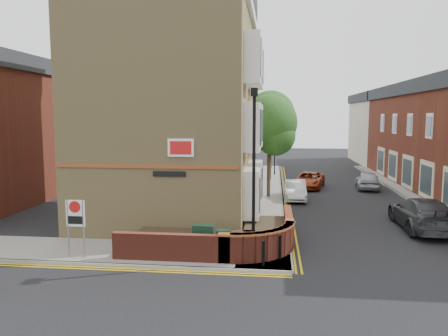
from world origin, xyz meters
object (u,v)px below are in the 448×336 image
(lamppost, at_px, (254,173))
(utility_cabinet_large, at_px, (203,240))
(silver_car_near, at_px, (295,190))
(zone_sign, at_px, (75,218))

(lamppost, height_order, utility_cabinet_large, lamppost)
(lamppost, bearing_deg, silver_car_near, 80.25)
(zone_sign, distance_m, silver_car_near, 15.82)
(utility_cabinet_large, relative_size, zone_sign, 0.55)
(utility_cabinet_large, bearing_deg, silver_car_near, 71.88)
(utility_cabinet_large, relative_size, silver_car_near, 0.32)
(lamppost, height_order, silver_car_near, lamppost)
(utility_cabinet_large, xyz_separation_m, silver_car_near, (4.04, 12.35, -0.10))
(lamppost, relative_size, utility_cabinet_large, 5.25)
(utility_cabinet_large, height_order, silver_car_near, utility_cabinet_large)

